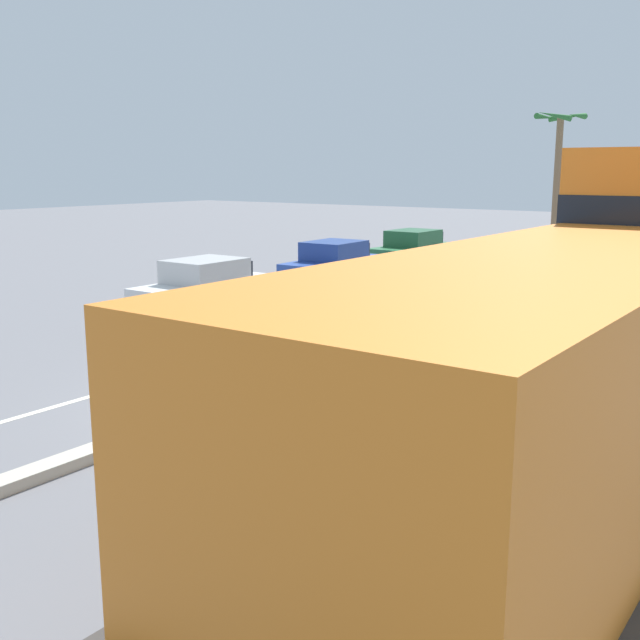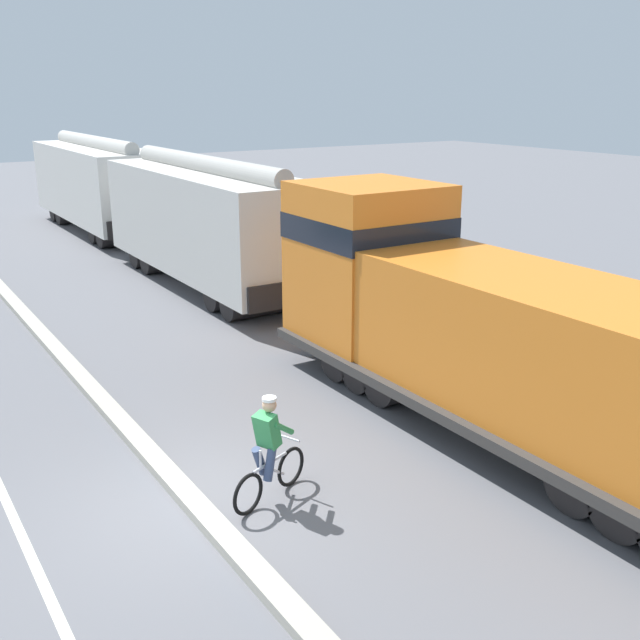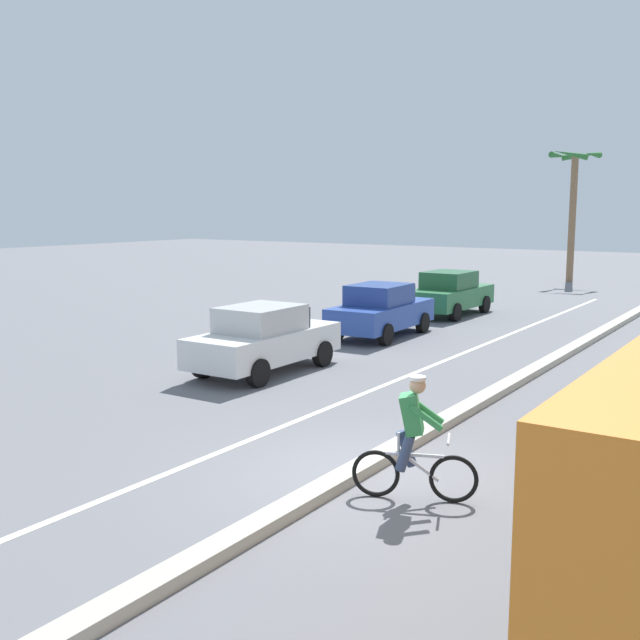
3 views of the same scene
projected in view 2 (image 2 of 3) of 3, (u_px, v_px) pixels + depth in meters
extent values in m
plane|color=slate|center=(193.00, 506.00, 11.53)|extent=(120.00, 120.00, 0.00)
cube|color=#B2AD9E|center=(82.00, 379.00, 16.33)|extent=(0.36, 36.00, 0.16)
cube|color=orange|center=(540.00, 349.00, 12.76)|extent=(2.70, 9.86, 2.40)
cube|color=orange|center=(368.00, 262.00, 16.62)|extent=(2.80, 2.80, 3.50)
cube|color=black|center=(368.00, 227.00, 16.39)|extent=(2.83, 2.83, 0.56)
cube|color=#383533|center=(508.00, 402.00, 13.60)|extent=(3.10, 11.60, 0.20)
cylinder|color=#4C4947|center=(508.00, 409.00, 13.65)|extent=(1.10, 3.00, 1.10)
cylinder|color=black|center=(377.00, 350.00, 16.87)|extent=(2.40, 1.00, 1.00)
cylinder|color=black|center=(399.00, 361.00, 16.23)|extent=(2.40, 1.00, 1.00)
cylinder|color=black|center=(423.00, 372.00, 15.58)|extent=(2.40, 1.00, 1.00)
cylinder|color=black|center=(620.00, 465.00, 11.74)|extent=(2.40, 1.00, 1.00)
cube|color=beige|center=(207.00, 220.00, 23.63)|extent=(2.90, 10.40, 3.10)
cylinder|color=#A9A7A0|center=(205.00, 165.00, 23.11)|extent=(0.60, 9.88, 0.60)
cube|color=black|center=(151.00, 232.00, 28.21)|extent=(2.61, 0.10, 0.70)
cube|color=black|center=(292.00, 294.00, 19.76)|extent=(2.61, 0.10, 0.70)
cylinder|color=black|center=(166.00, 252.00, 27.17)|extent=(2.46, 0.90, 0.90)
cylinder|color=black|center=(178.00, 258.00, 26.28)|extent=(2.46, 0.90, 0.90)
cylinder|color=black|center=(248.00, 291.00, 21.98)|extent=(2.46, 0.90, 0.90)
cylinder|color=black|center=(266.00, 299.00, 21.10)|extent=(2.46, 0.90, 0.90)
cube|color=silver|center=(97.00, 183.00, 32.96)|extent=(2.90, 10.40, 3.10)
cylinder|color=#B1AFA8|center=(94.00, 143.00, 32.44)|extent=(0.60, 9.88, 0.60)
cube|color=black|center=(68.00, 196.00, 37.54)|extent=(2.61, 0.10, 0.70)
cube|color=black|center=(140.00, 228.00, 29.09)|extent=(2.61, 0.10, 0.70)
cylinder|color=black|center=(77.00, 210.00, 36.50)|extent=(2.46, 0.90, 0.90)
cylinder|color=black|center=(84.00, 213.00, 35.61)|extent=(2.46, 0.90, 0.90)
cylinder|color=black|center=(120.00, 230.00, 31.31)|extent=(2.46, 0.90, 0.90)
cylinder|color=black|center=(129.00, 234.00, 30.43)|extent=(2.46, 0.90, 0.90)
torus|color=black|center=(291.00, 467.00, 12.04)|extent=(0.63, 0.30, 0.66)
torus|color=black|center=(248.00, 494.00, 11.22)|extent=(0.63, 0.30, 0.66)
cylinder|color=silver|center=(270.00, 463.00, 11.54)|extent=(0.75, 0.34, 0.05)
cylinder|color=silver|center=(274.00, 470.00, 11.67)|extent=(0.46, 0.23, 0.36)
cylinder|color=silver|center=(260.00, 459.00, 11.33)|extent=(0.04, 0.04, 0.30)
cylinder|color=silver|center=(287.00, 437.00, 11.81)|extent=(0.21, 0.46, 0.04)
cylinder|color=#38476B|center=(260.00, 461.00, 11.49)|extent=(0.33, 0.24, 0.52)
cylinder|color=#38476B|center=(270.00, 465.00, 11.38)|extent=(0.30, 0.23, 0.52)
cube|color=#338C4C|center=(267.00, 430.00, 11.33)|extent=(0.43, 0.44, 0.57)
sphere|color=tan|center=(269.00, 405.00, 11.27)|extent=(0.22, 0.22, 0.22)
cylinder|color=white|center=(269.00, 399.00, 11.24)|extent=(0.22, 0.22, 0.05)
cylinder|color=#338C4C|center=(267.00, 423.00, 11.58)|extent=(0.46, 0.26, 0.36)
cylinder|color=#338C4C|center=(283.00, 428.00, 11.40)|extent=(0.46, 0.26, 0.36)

